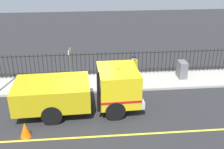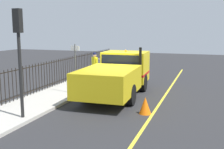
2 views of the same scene
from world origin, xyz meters
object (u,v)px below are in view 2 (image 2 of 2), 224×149
Objects in this scene: traffic_light_near at (19,41)px; utility_cabinet at (103,66)px; work_truck at (119,72)px; worker_standing at (95,63)px; street_sign at (75,63)px; traffic_cone at (145,105)px.

utility_cabinet is at bearing 99.78° from traffic_light_near.
worker_standing is (2.44, -2.67, 0.05)m from work_truck.
traffic_light_near is 4.33m from street_sign.
street_sign is (1.99, 0.93, 0.50)m from work_truck.
worker_standing is at bearing 130.30° from work_truck.
worker_standing is 3.32m from utility_cabinet.
traffic_light_near is 5.44m from traffic_cone.
traffic_cone is at bearing 155.57° from street_sign.
street_sign is at bearing -24.43° from traffic_cone.
utility_cabinet is at bearing -59.12° from traffic_cone.
worker_standing is 2.58× the size of traffic_cone.
traffic_light_near is at bearing 87.81° from street_sign.
traffic_light_near is at bearing -115.11° from work_truck.
work_truck is 6.67m from utility_cabinet.
work_truck is 5.78m from traffic_light_near.
traffic_cone is at bearing 33.67° from traffic_light_near.
work_truck is 6.03× the size of utility_cabinet.
worker_standing is 3.66m from street_sign.
work_truck is at bearing -155.01° from street_sign.
utility_cabinet is 10.04m from traffic_cone.
utility_cabinet is 0.41× the size of street_sign.
traffic_cone is (-4.17, -2.31, -2.61)m from traffic_light_near.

